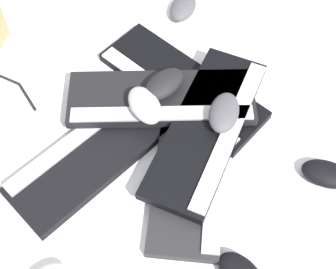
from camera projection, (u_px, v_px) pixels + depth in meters
ground_plane at (188, 119)px, 1.13m from camera, size 3.20×3.20×0.00m
keyboard_0 at (181, 86)px, 1.17m from camera, size 0.27×0.46×0.03m
keyboard_1 at (98, 150)px, 1.07m from camera, size 0.46×0.29×0.03m
keyboard_2 at (191, 163)px, 1.05m from camera, size 0.46×0.29×0.03m
keyboard_3 at (162, 99)px, 1.11m from camera, size 0.33×0.46×0.03m
keyboard_4 at (208, 127)px, 1.07m from camera, size 0.45×0.17×0.03m
mouse_2 at (183, 7)px, 1.30m from camera, size 0.12×0.07×0.04m
mouse_3 at (224, 112)px, 1.04m from camera, size 0.12×0.08×0.04m
mouse_4 at (145, 105)px, 1.05m from camera, size 0.12×0.13×0.04m
mouse_5 at (326, 174)px, 1.03m from camera, size 0.08×0.12×0.04m
mouse_6 at (164, 84)px, 1.09m from camera, size 0.13×0.10×0.04m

